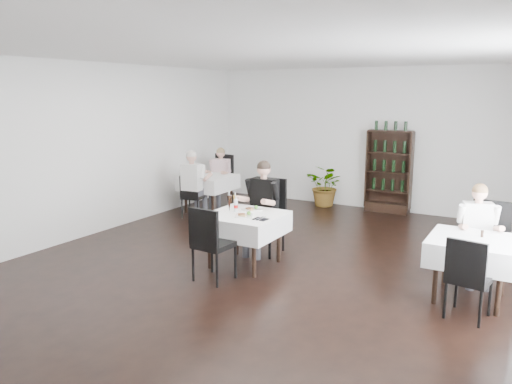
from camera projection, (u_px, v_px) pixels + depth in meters
The scene contains 23 objects.
room_shell at pixel (263, 165), 6.85m from camera, with size 9.00×9.00×9.00m.
wine_shelf at pixel (389, 172), 10.36m from camera, with size 0.90×0.28×1.75m.
main_table at pixel (245, 224), 7.17m from camera, with size 1.03×1.03×0.77m.
left_table at pixel (208, 183), 10.47m from camera, with size 0.98×0.98×0.77m.
right_table at pixel (472, 250), 5.97m from camera, with size 0.98×0.98×0.77m.
potted_tree at pixel (326, 186), 10.99m from camera, with size 0.83×0.72×0.92m, color #24581E.
main_chair_far at pixel (267, 210), 7.82m from camera, with size 0.53×0.54×1.16m.
main_chair_near at pixel (210, 240), 6.54m from camera, with size 0.49×0.50×1.02m.
left_chair_far at pixel (220, 177), 11.05m from camera, with size 0.60×0.60×1.14m.
left_chair_near at pixel (192, 194), 9.94m from camera, with size 0.47×0.47×0.87m.
right_chair_far at pixel (488, 237), 6.56m from camera, with size 0.53×0.54×1.07m.
right_chair_near at pixel (468, 274), 5.44m from camera, with size 0.49×0.50×0.94m.
diner_main at pixel (261, 200), 7.66m from camera, with size 0.56×0.56×1.46m.
diner_left_far at pixel (220, 173), 10.89m from camera, with size 0.52×0.53×1.30m.
diner_left_near at pixel (194, 179), 9.86m from camera, with size 0.54×0.56×1.37m.
diner_right_far at pixel (478, 227), 6.46m from camera, with size 0.56×0.60×1.33m.
plate_far at pixel (252, 209), 7.35m from camera, with size 0.30×0.30×0.07m.
plate_near at pixel (244, 215), 6.99m from camera, with size 0.32×0.32×0.07m.
pilsner_dark at pixel (229, 203), 7.25m from camera, with size 0.07×0.07×0.31m.
pilsner_lager at pixel (235, 202), 7.38m from camera, with size 0.06×0.06×0.26m.
coke_bottle at pixel (236, 206), 7.24m from camera, with size 0.06×0.06×0.23m.
napkin_cutlery at pixel (261, 219), 6.83m from camera, with size 0.20×0.21×0.02m.
pepper_mill at pixel (482, 234), 5.98m from camera, with size 0.03×0.03×0.09m, color black.
Camera 1 is at (3.29, -5.95, 2.48)m, focal length 35.00 mm.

